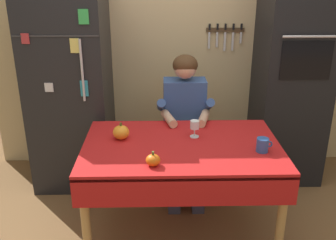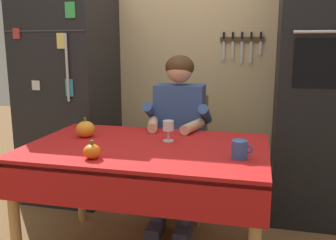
{
  "view_description": "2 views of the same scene",
  "coord_description": "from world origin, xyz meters",
  "px_view_note": "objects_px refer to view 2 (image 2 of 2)",
  "views": [
    {
      "loc": [
        -0.15,
        -2.38,
        1.91
      ],
      "look_at": [
        -0.1,
        0.15,
        0.91
      ],
      "focal_mm": 41.19,
      "sensor_mm": 36.0,
      "label": 1
    },
    {
      "loc": [
        0.62,
        -1.92,
        1.32
      ],
      "look_at": [
        0.11,
        0.19,
        0.88
      ],
      "focal_mm": 39.9,
      "sensor_mm": 36.0,
      "label": 2
    }
  ],
  "objects_px": {
    "dining_table": "(146,160)",
    "coffee_mug": "(240,149)",
    "seated_person": "(178,126)",
    "pumpkin_large": "(92,151)",
    "refrigerator": "(70,94)",
    "wall_oven": "(319,82)",
    "chair_behind_person": "(183,148)",
    "pumpkin_medium": "(85,129)",
    "wine_glass": "(168,127)"
  },
  "relations": [
    {
      "from": "refrigerator",
      "to": "coffee_mug",
      "type": "relative_size",
      "value": 16.32
    },
    {
      "from": "dining_table",
      "to": "coffee_mug",
      "type": "height_order",
      "value": "coffee_mug"
    },
    {
      "from": "chair_behind_person",
      "to": "seated_person",
      "type": "relative_size",
      "value": 0.75
    },
    {
      "from": "refrigerator",
      "to": "pumpkin_large",
      "type": "distance_m",
      "value": 1.4
    },
    {
      "from": "wall_oven",
      "to": "coffee_mug",
      "type": "relative_size",
      "value": 19.04
    },
    {
      "from": "dining_table",
      "to": "coffee_mug",
      "type": "relative_size",
      "value": 12.69
    },
    {
      "from": "pumpkin_medium",
      "to": "seated_person",
      "type": "bearing_deg",
      "value": 44.12
    },
    {
      "from": "wine_glass",
      "to": "pumpkin_medium",
      "type": "bearing_deg",
      "value": -177.68
    },
    {
      "from": "seated_person",
      "to": "wine_glass",
      "type": "xyz_separation_m",
      "value": [
        0.04,
        -0.46,
        0.09
      ]
    },
    {
      "from": "seated_person",
      "to": "coffee_mug",
      "type": "bearing_deg",
      "value": -55.86
    },
    {
      "from": "wall_oven",
      "to": "coffee_mug",
      "type": "bearing_deg",
      "value": -116.15
    },
    {
      "from": "pumpkin_medium",
      "to": "chair_behind_person",
      "type": "bearing_deg",
      "value": 53.46
    },
    {
      "from": "wine_glass",
      "to": "pumpkin_medium",
      "type": "distance_m",
      "value": 0.54
    },
    {
      "from": "seated_person",
      "to": "pumpkin_large",
      "type": "distance_m",
      "value": 0.93
    },
    {
      "from": "wall_oven",
      "to": "pumpkin_medium",
      "type": "xyz_separation_m",
      "value": [
        -1.49,
        -0.8,
        -0.26
      ]
    },
    {
      "from": "refrigerator",
      "to": "pumpkin_medium",
      "type": "height_order",
      "value": "refrigerator"
    },
    {
      "from": "seated_person",
      "to": "wine_glass",
      "type": "relative_size",
      "value": 9.66
    },
    {
      "from": "chair_behind_person",
      "to": "coffee_mug",
      "type": "height_order",
      "value": "chair_behind_person"
    },
    {
      "from": "chair_behind_person",
      "to": "refrigerator",
      "type": "bearing_deg",
      "value": 174.88
    },
    {
      "from": "wall_oven",
      "to": "coffee_mug",
      "type": "distance_m",
      "value": 1.18
    },
    {
      "from": "pumpkin_medium",
      "to": "wall_oven",
      "type": "bearing_deg",
      "value": 28.32
    },
    {
      "from": "dining_table",
      "to": "chair_behind_person",
      "type": "height_order",
      "value": "chair_behind_person"
    },
    {
      "from": "chair_behind_person",
      "to": "seated_person",
      "type": "distance_m",
      "value": 0.29
    },
    {
      "from": "dining_table",
      "to": "refrigerator",
      "type": "bearing_deg",
      "value": 137.09
    },
    {
      "from": "dining_table",
      "to": "wine_glass",
      "type": "bearing_deg",
      "value": 54.6
    },
    {
      "from": "refrigerator",
      "to": "chair_behind_person",
      "type": "bearing_deg",
      "value": -5.12
    },
    {
      "from": "refrigerator",
      "to": "seated_person",
      "type": "xyz_separation_m",
      "value": [
        1.01,
        -0.28,
        -0.16
      ]
    },
    {
      "from": "dining_table",
      "to": "wine_glass",
      "type": "height_order",
      "value": "wine_glass"
    },
    {
      "from": "seated_person",
      "to": "wine_glass",
      "type": "height_order",
      "value": "seated_person"
    },
    {
      "from": "wall_oven",
      "to": "seated_person",
      "type": "relative_size",
      "value": 1.69
    },
    {
      "from": "chair_behind_person",
      "to": "pumpkin_medium",
      "type": "bearing_deg",
      "value": -126.54
    },
    {
      "from": "wall_oven",
      "to": "pumpkin_medium",
      "type": "height_order",
      "value": "wall_oven"
    },
    {
      "from": "coffee_mug",
      "to": "wine_glass",
      "type": "bearing_deg",
      "value": 150.3
    },
    {
      "from": "dining_table",
      "to": "chair_behind_person",
      "type": "relative_size",
      "value": 1.51
    },
    {
      "from": "wall_oven",
      "to": "chair_behind_person",
      "type": "bearing_deg",
      "value": -172.51
    },
    {
      "from": "refrigerator",
      "to": "dining_table",
      "type": "distance_m",
      "value": 1.32
    },
    {
      "from": "chair_behind_person",
      "to": "wine_glass",
      "type": "xyz_separation_m",
      "value": [
        0.04,
        -0.65,
        0.32
      ]
    },
    {
      "from": "pumpkin_medium",
      "to": "refrigerator",
      "type": "bearing_deg",
      "value": 124.0
    },
    {
      "from": "pumpkin_large",
      "to": "dining_table",
      "type": "bearing_deg",
      "value": 55.84
    },
    {
      "from": "refrigerator",
      "to": "dining_table",
      "type": "height_order",
      "value": "refrigerator"
    },
    {
      "from": "pumpkin_large",
      "to": "coffee_mug",
      "type": "bearing_deg",
      "value": 13.91
    },
    {
      "from": "coffee_mug",
      "to": "seated_person",
      "type": "bearing_deg",
      "value": 124.14
    },
    {
      "from": "refrigerator",
      "to": "wall_oven",
      "type": "bearing_deg",
      "value": 1.13
    },
    {
      "from": "dining_table",
      "to": "seated_person",
      "type": "bearing_deg",
      "value": 84.25
    },
    {
      "from": "refrigerator",
      "to": "wall_oven",
      "type": "xyz_separation_m",
      "value": [
        2.0,
        0.04,
        0.15
      ]
    },
    {
      "from": "coffee_mug",
      "to": "pumpkin_medium",
      "type": "height_order",
      "value": "pumpkin_medium"
    },
    {
      "from": "dining_table",
      "to": "chair_behind_person",
      "type": "xyz_separation_m",
      "value": [
        0.06,
        0.79,
        -0.14
      ]
    },
    {
      "from": "pumpkin_large",
      "to": "wine_glass",
      "type": "bearing_deg",
      "value": 55.42
    },
    {
      "from": "coffee_mug",
      "to": "pumpkin_large",
      "type": "xyz_separation_m",
      "value": [
        -0.74,
        -0.18,
        -0.01
      ]
    },
    {
      "from": "wall_oven",
      "to": "pumpkin_large",
      "type": "distance_m",
      "value": 1.76
    }
  ]
}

